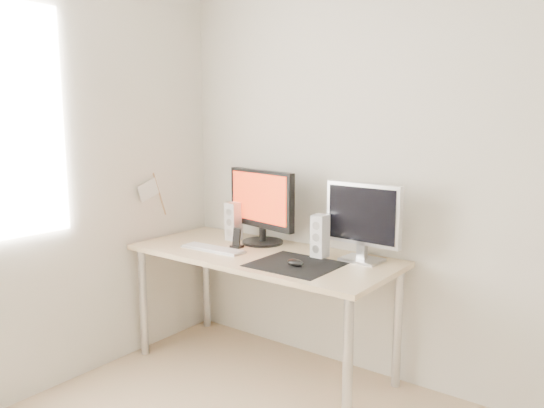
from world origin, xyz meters
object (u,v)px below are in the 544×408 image
Objects in this scene: desk at (262,265)px; speaker_left at (234,221)px; second_monitor at (363,218)px; phone_dock at (237,242)px; main_monitor at (261,204)px; keyboard at (213,249)px; mouse at (295,263)px; speaker_right at (320,236)px.

speaker_left is (-0.35, 0.15, 0.20)m from desk.
phone_dock is (-0.75, -0.18, -0.20)m from second_monitor.
main_monitor is 0.25m from speaker_left.
speaker_left is at bearing 135.68° from phone_dock.
keyboard is 0.15m from phone_dock.
mouse is 0.26m from speaker_right.
phone_dock is at bearing 179.11° from desk.
speaker_right is at bearing -163.23° from second_monitor.
speaker_right is (-0.23, -0.07, -0.12)m from second_monitor.
second_monitor is 3.68× the size of phone_dock.
second_monitor is 0.80m from phone_dock.
phone_dock reaches higher than keyboard.
desk is 0.43m from speaker_left.
mouse is at bearing -22.51° from speaker_left.
speaker_right is (0.00, 0.24, 0.10)m from mouse.
speaker_left reaches higher than keyboard.
main_monitor is at bearing 7.25° from speaker_left.
desk is at bearing -0.89° from phone_dock.
speaker_right is (0.68, -0.04, 0.00)m from speaker_left.
speaker_right reaches higher than keyboard.
mouse is 0.22× the size of second_monitor.
speaker_left is at bearing 176.94° from speaker_right.
keyboard is (-0.83, -0.31, -0.23)m from second_monitor.
speaker_right is at bearing 89.34° from mouse.
phone_dock is at bearing -166.26° from second_monitor.
phone_dock is at bearing -44.32° from speaker_left.
mouse is 0.60m from keyboard.
mouse is 0.41× the size of speaker_right.
speaker_left is 0.58× the size of keyboard.
desk is 6.53× the size of speaker_left.
speaker_left is at bearing 157.49° from mouse.
desk is at bearing 158.70° from mouse.
speaker_left is 0.31m from keyboard.
phone_dock is (0.15, -0.15, -0.09)m from speaker_left.
main_monitor is 0.70m from second_monitor.
desk is 3.54× the size of second_monitor.
main_monitor reaches higher than desk.
keyboard is (-0.60, -0.00, -0.01)m from mouse.
mouse is at bearing 0.08° from keyboard.
speaker_left is at bearing 105.27° from keyboard.
speaker_left reaches higher than phone_dock.
speaker_left is (-0.21, -0.03, -0.13)m from main_monitor.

